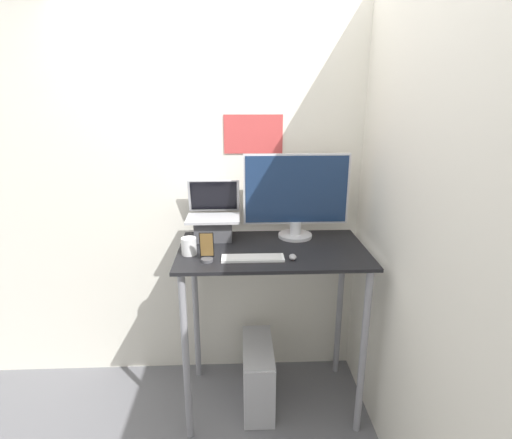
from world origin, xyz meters
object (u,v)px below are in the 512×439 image
laptop (213,223)px  keyboard (253,258)px  cell_phone (207,251)px  computer_tower (258,375)px  mouse (293,257)px  monitor (296,197)px

laptop → keyboard: bearing=-56.6°
cell_phone → keyboard: bearing=2.3°
cell_phone → computer_tower: bearing=28.2°
keyboard → computer_tower: 0.89m
mouse → cell_phone: 0.47m
laptop → monitor: 0.54m
laptop → computer_tower: laptop is taller
laptop → computer_tower: 1.03m
monitor → computer_tower: 1.18m
laptop → cell_phone: laptop is taller
cell_phone → computer_tower: cell_phone is taller
laptop → monitor: size_ratio=0.54×
monitor → cell_phone: monitor is taller
monitor → keyboard: 0.52m
cell_phone → laptop: bearing=87.5°
mouse → cell_phone: cell_phone is taller
keyboard → mouse: (0.22, -0.01, 0.01)m
keyboard → laptop: bearing=123.4°
laptop → cell_phone: (-0.02, -0.36, -0.04)m
monitor → keyboard: (-0.28, -0.36, -0.25)m
monitor → mouse: size_ratio=10.48×
cell_phone → computer_tower: (0.29, 0.15, -0.93)m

